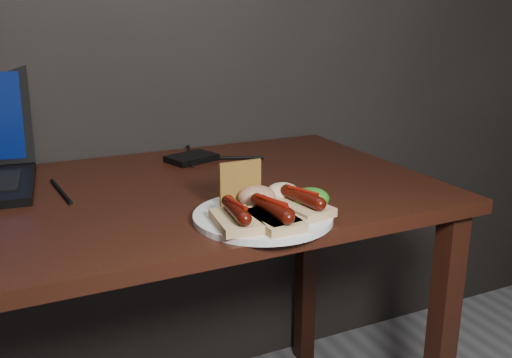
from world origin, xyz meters
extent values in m
cube|color=#33160C|center=(0.00, 1.38, 0.73)|extent=(1.40, 0.70, 0.03)
cube|color=#33160C|center=(0.65, 1.68, 0.36)|extent=(0.05, 0.05, 0.72)
cube|color=black|center=(0.25, 1.59, 0.76)|extent=(0.14, 0.12, 0.02)
cylinder|color=black|center=(-0.09, 1.46, 0.75)|extent=(0.02, 0.18, 0.01)
cylinder|color=black|center=(0.26, 1.63, 0.75)|extent=(0.07, 0.21, 0.01)
cylinder|color=black|center=(0.36, 1.55, 0.75)|extent=(0.13, 0.06, 0.01)
cylinder|color=silver|center=(0.23, 1.13, 0.76)|extent=(0.33, 0.33, 0.01)
cube|color=#D3B77C|center=(0.16, 1.10, 0.77)|extent=(0.08, 0.12, 0.02)
cylinder|color=#470E04|center=(0.16, 1.10, 0.79)|extent=(0.04, 0.10, 0.02)
sphere|color=#470E04|center=(0.15, 1.05, 0.79)|extent=(0.03, 0.02, 0.02)
sphere|color=#470E04|center=(0.16, 1.14, 0.79)|extent=(0.03, 0.02, 0.02)
cylinder|color=#5F0B04|center=(0.16, 1.10, 0.80)|extent=(0.01, 0.07, 0.01)
cube|color=#D3B77C|center=(0.22, 1.08, 0.77)|extent=(0.08, 0.12, 0.02)
cylinder|color=#470E04|center=(0.22, 1.08, 0.79)|extent=(0.04, 0.10, 0.02)
sphere|color=#470E04|center=(0.23, 1.04, 0.79)|extent=(0.03, 0.02, 0.02)
sphere|color=#470E04|center=(0.21, 1.13, 0.79)|extent=(0.03, 0.02, 0.02)
cylinder|color=#5F0B04|center=(0.22, 1.08, 0.80)|extent=(0.03, 0.07, 0.01)
cube|color=#D3B77C|center=(0.30, 1.11, 0.77)|extent=(0.09, 0.12, 0.02)
cylinder|color=#470E04|center=(0.30, 1.11, 0.79)|extent=(0.04, 0.10, 0.02)
sphere|color=#470E04|center=(0.30, 1.06, 0.79)|extent=(0.03, 0.02, 0.02)
sphere|color=#470E04|center=(0.29, 1.15, 0.79)|extent=(0.03, 0.02, 0.02)
cylinder|color=#5F0B04|center=(0.30, 1.11, 0.80)|extent=(0.03, 0.07, 0.01)
cube|color=#D3B77C|center=(0.22, 1.07, 0.77)|extent=(0.07, 0.12, 0.02)
cylinder|color=#470E04|center=(0.22, 1.07, 0.79)|extent=(0.03, 0.10, 0.02)
sphere|color=#470E04|center=(0.22, 1.02, 0.79)|extent=(0.03, 0.02, 0.02)
sphere|color=#470E04|center=(0.22, 1.12, 0.79)|extent=(0.03, 0.02, 0.02)
cylinder|color=#5F0B04|center=(0.22, 1.07, 0.80)|extent=(0.02, 0.07, 0.01)
cube|color=#AE802F|center=(0.21, 1.20, 0.80)|extent=(0.09, 0.01, 0.08)
ellipsoid|color=#1C5C12|center=(0.32, 1.12, 0.78)|extent=(0.07, 0.07, 0.04)
ellipsoid|color=maroon|center=(0.23, 1.17, 0.78)|extent=(0.07, 0.07, 0.04)
ellipsoid|color=silver|center=(0.29, 1.18, 0.78)|extent=(0.06, 0.06, 0.04)
camera|label=1|loc=(-0.21, 0.24, 1.12)|focal=40.00mm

